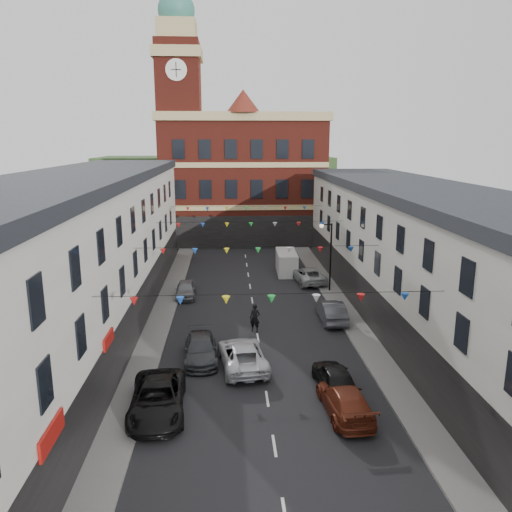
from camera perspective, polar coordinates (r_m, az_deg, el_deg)
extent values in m
plane|color=black|center=(29.87, 0.68, -12.28)|extent=(160.00, 160.00, 0.00)
cube|color=#605E5B|center=(32.01, -12.21, -10.65)|extent=(1.80, 64.00, 0.15)
cube|color=#605E5B|center=(32.79, 12.75, -10.09)|extent=(1.80, 64.00, 0.15)
cube|color=beige|center=(30.66, -22.03, -2.63)|extent=(8.00, 56.00, 10.00)
cube|color=black|center=(29.75, -22.92, 7.35)|extent=(8.40, 56.00, 0.70)
cube|color=black|center=(30.67, -14.22, -8.75)|extent=(0.12, 56.00, 3.20)
cube|color=beige|center=(32.17, 22.07, -2.85)|extent=(8.00, 56.00, 9.00)
cube|color=black|center=(31.27, 22.83, 5.74)|extent=(8.40, 56.00, 0.70)
cube|color=black|center=(31.58, 14.88, -8.14)|extent=(0.12, 56.00, 3.20)
cube|color=maroon|center=(65.17, -1.56, 8.42)|extent=(20.00, 12.00, 15.00)
cube|color=tan|center=(65.01, -1.60, 15.46)|extent=(20.60, 12.60, 1.00)
cone|color=maroon|center=(60.12, -1.47, 17.28)|extent=(4.00, 4.00, 2.60)
cube|color=maroon|center=(62.19, -8.59, 12.21)|extent=(5.00, 5.00, 24.00)
cube|color=tan|center=(62.94, -8.93, 21.81)|extent=(5.60, 5.60, 1.20)
cube|color=tan|center=(63.30, -9.01, 23.68)|extent=(4.40, 4.40, 3.00)
sphere|color=#307A6D|center=(63.83, -9.10, 25.97)|extent=(4.20, 4.20, 4.20)
cylinder|color=white|center=(60.14, -9.11, 20.29)|extent=(2.40, 0.12, 2.40)
cube|color=#2D5025|center=(89.30, -4.59, 8.03)|extent=(40.00, 14.00, 10.00)
cylinder|color=black|center=(42.96, 8.52, -0.24)|extent=(0.14, 0.14, 6.00)
cylinder|color=black|center=(42.32, 8.12, 3.57)|extent=(0.90, 0.10, 0.10)
sphere|color=beige|center=(42.25, 7.51, 3.44)|extent=(0.36, 0.36, 0.36)
imported|color=black|center=(25.20, -11.19, -15.69)|extent=(2.87, 5.67, 1.54)
imported|color=#36383C|center=(30.35, -6.34, -10.53)|extent=(2.18, 4.80, 1.36)
imported|color=gray|center=(42.11, -8.04, -3.78)|extent=(1.70, 4.01, 1.35)
imported|color=maroon|center=(25.11, 10.14, -15.94)|extent=(2.25, 4.93, 1.40)
imported|color=black|center=(27.15, 8.98, -13.51)|extent=(1.99, 4.31, 1.43)
imported|color=#47494E|center=(36.68, 8.60, -6.24)|extent=(1.64, 4.59, 1.51)
imported|color=#A1A4A6|center=(46.11, 6.03, -2.17)|extent=(2.93, 5.40, 1.44)
imported|color=silver|center=(29.29, -1.55, -11.23)|extent=(3.09, 5.59, 1.48)
cube|color=silver|center=(49.21, 3.50, -0.73)|extent=(2.00, 4.88, 2.14)
imported|color=black|center=(34.26, -0.13, -7.10)|extent=(0.82, 0.67, 1.95)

